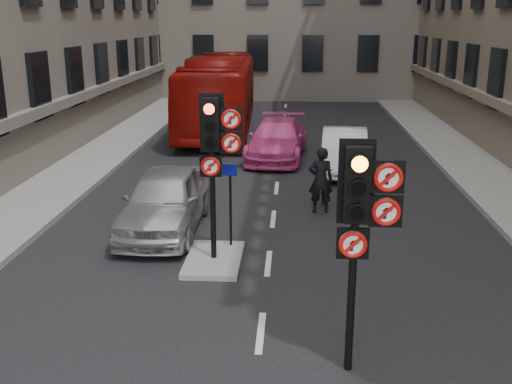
# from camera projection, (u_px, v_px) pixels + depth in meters

# --- Properties ---
(pavement_left) EXTENTS (3.00, 50.00, 0.16)m
(pavement_left) POSITION_uv_depth(u_px,v_px,m) (65.00, 174.00, 20.24)
(pavement_left) COLOR gray
(pavement_left) RESTS_ON ground
(pavement_right) EXTENTS (3.00, 50.00, 0.16)m
(pavement_right) POSITION_uv_depth(u_px,v_px,m) (500.00, 181.00, 19.37)
(pavement_right) COLOR gray
(pavement_right) RESTS_ON ground
(centre_island) EXTENTS (1.20, 2.00, 0.12)m
(centre_island) POSITION_uv_depth(u_px,v_px,m) (214.00, 259.00, 13.18)
(centre_island) COLOR gray
(centre_island) RESTS_ON ground
(signal_near) EXTENTS (0.91, 0.40, 3.58)m
(signal_near) POSITION_uv_depth(u_px,v_px,m) (362.00, 209.00, 8.47)
(signal_near) COLOR black
(signal_near) RESTS_ON ground
(signal_far) EXTENTS (0.91, 0.40, 3.58)m
(signal_far) POSITION_uv_depth(u_px,v_px,m) (216.00, 142.00, 12.43)
(signal_far) COLOR black
(signal_far) RESTS_ON centre_island
(car_silver) EXTENTS (1.87, 4.59, 1.56)m
(car_silver) POSITION_uv_depth(u_px,v_px,m) (165.00, 200.00, 14.99)
(car_silver) COLOR #A6A9AE
(car_silver) RESTS_ON ground
(car_white) EXTENTS (1.86, 4.49, 1.44)m
(car_white) POSITION_uv_depth(u_px,v_px,m) (344.00, 151.00, 20.78)
(car_white) COLOR white
(car_white) RESTS_ON ground
(car_pink) EXTENTS (2.43, 5.14, 1.45)m
(car_pink) POSITION_uv_depth(u_px,v_px,m) (277.00, 139.00, 22.67)
(car_pink) COLOR #D43E8B
(car_pink) RESTS_ON ground
(bus_red) EXTENTS (3.38, 12.44, 3.44)m
(bus_red) POSITION_uv_depth(u_px,v_px,m) (219.00, 93.00, 28.33)
(bus_red) COLOR maroon
(bus_red) RESTS_ON ground
(motorcycle) EXTENTS (0.61, 1.79, 1.06)m
(motorcycle) POSITION_uv_depth(u_px,v_px,m) (324.00, 182.00, 17.63)
(motorcycle) COLOR black
(motorcycle) RESTS_ON ground
(motorcyclist) EXTENTS (0.69, 0.48, 1.84)m
(motorcyclist) POSITION_uv_depth(u_px,v_px,m) (321.00, 180.00, 16.31)
(motorcyclist) COLOR black
(motorcyclist) RESTS_ON ground
(info_sign) EXTENTS (0.33, 0.13, 1.94)m
(info_sign) POSITION_uv_depth(u_px,v_px,m) (230.00, 193.00, 13.50)
(info_sign) COLOR black
(info_sign) RESTS_ON centre_island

